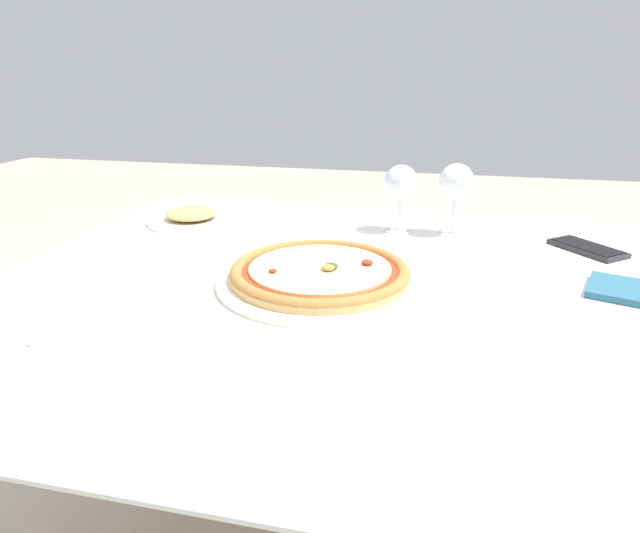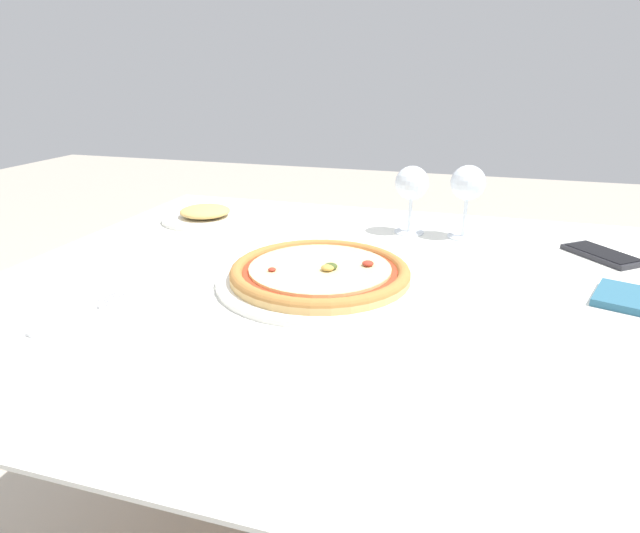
# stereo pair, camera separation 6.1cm
# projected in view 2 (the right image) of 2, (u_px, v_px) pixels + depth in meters

# --- Properties ---
(dining_table) EXTENTS (1.34, 1.06, 0.72)m
(dining_table) POSITION_uv_depth(u_px,v_px,m) (376.00, 328.00, 0.93)
(dining_table) COLOR #997047
(dining_table) RESTS_ON ground_plane
(pizza_plate) EXTENTS (0.36, 0.36, 0.04)m
(pizza_plate) POSITION_uv_depth(u_px,v_px,m) (320.00, 274.00, 0.92)
(pizza_plate) COLOR white
(pizza_plate) RESTS_ON dining_table
(fork) EXTENTS (0.06, 0.17, 0.00)m
(fork) POSITION_uv_depth(u_px,v_px,m) (83.00, 311.00, 0.81)
(fork) COLOR silver
(fork) RESTS_ON dining_table
(wine_glass_far_left) EXTENTS (0.07, 0.07, 0.16)m
(wine_glass_far_left) POSITION_uv_depth(u_px,v_px,m) (468.00, 186.00, 1.13)
(wine_glass_far_left) COLOR silver
(wine_glass_far_left) RESTS_ON dining_table
(wine_glass_far_right) EXTENTS (0.07, 0.07, 0.15)m
(wine_glass_far_right) POSITION_uv_depth(u_px,v_px,m) (412.00, 185.00, 1.17)
(wine_glass_far_right) COLOR silver
(wine_glass_far_right) RESTS_ON dining_table
(cell_phone) EXTENTS (0.15, 0.16, 0.01)m
(cell_phone) POSITION_uv_depth(u_px,v_px,m) (602.00, 255.00, 1.05)
(cell_phone) COLOR #232328
(cell_phone) RESTS_ON dining_table
(side_plate) EXTENTS (0.21, 0.21, 0.04)m
(side_plate) POSITION_uv_depth(u_px,v_px,m) (205.00, 215.00, 1.30)
(side_plate) COLOR white
(side_plate) RESTS_ON dining_table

